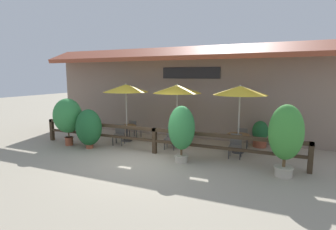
# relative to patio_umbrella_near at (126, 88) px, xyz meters

# --- Properties ---
(ground_plane) EXTENTS (60.00, 60.00, 0.00)m
(ground_plane) POSITION_rel_patio_umbrella_near_xyz_m (1.97, -2.27, -2.33)
(ground_plane) COLOR #9E937F
(building_facade) EXTENTS (14.28, 1.49, 4.23)m
(building_facade) POSITION_rel_patio_umbrella_near_xyz_m (1.97, 1.83, -0.17)
(building_facade) COLOR gray
(building_facade) RESTS_ON ground
(patio_railing) EXTENTS (10.40, 0.14, 0.95)m
(patio_railing) POSITION_rel_patio_umbrella_near_xyz_m (1.97, -1.22, -1.64)
(patio_railing) COLOR #3D2D1E
(patio_railing) RESTS_ON ground
(patio_umbrella_near) EXTENTS (1.97, 1.97, 2.54)m
(patio_umbrella_near) POSITION_rel_patio_umbrella_near_xyz_m (0.00, 0.00, 0.00)
(patio_umbrella_near) COLOR #B7B2A8
(patio_umbrella_near) RESTS_ON ground
(dining_table_near) EXTENTS (0.82, 0.82, 0.70)m
(dining_table_near) POSITION_rel_patio_umbrella_near_xyz_m (0.00, 0.00, -1.78)
(dining_table_near) COLOR brown
(dining_table_near) RESTS_ON ground
(chair_near_streetside) EXTENTS (0.51, 0.51, 0.83)m
(chair_near_streetside) POSITION_rel_patio_umbrella_near_xyz_m (0.01, -0.62, -1.87)
(chair_near_streetside) COLOR #514C47
(chair_near_streetside) RESTS_ON ground
(chair_near_wallside) EXTENTS (0.44, 0.44, 0.83)m
(chair_near_wallside) POSITION_rel_patio_umbrella_near_xyz_m (0.02, 0.62, -1.87)
(chair_near_wallside) COLOR #514C47
(chair_near_wallside) RESTS_ON ground
(patio_umbrella_middle) EXTENTS (1.97, 1.97, 2.54)m
(patio_umbrella_middle) POSITION_rel_patio_umbrella_near_xyz_m (2.30, 0.21, 0.00)
(patio_umbrella_middle) COLOR #B7B2A8
(patio_umbrella_middle) RESTS_ON ground
(dining_table_middle) EXTENTS (0.82, 0.82, 0.70)m
(dining_table_middle) POSITION_rel_patio_umbrella_near_xyz_m (2.30, 0.21, -1.78)
(dining_table_middle) COLOR brown
(dining_table_middle) RESTS_ON ground
(chair_middle_streetside) EXTENTS (0.47, 0.47, 0.83)m
(chair_middle_streetside) POSITION_rel_patio_umbrella_near_xyz_m (2.29, -0.40, -1.87)
(chair_middle_streetside) COLOR #514C47
(chair_middle_streetside) RESTS_ON ground
(chair_middle_wallside) EXTENTS (0.45, 0.45, 0.83)m
(chair_middle_wallside) POSITION_rel_patio_umbrella_near_xyz_m (2.36, 0.83, -1.87)
(chair_middle_wallside) COLOR #514C47
(chair_middle_wallside) RESTS_ON ground
(patio_umbrella_far) EXTENTS (1.97, 1.97, 2.54)m
(patio_umbrella_far) POSITION_rel_patio_umbrella_near_xyz_m (4.80, 0.13, 0.00)
(patio_umbrella_far) COLOR #B7B2A8
(patio_umbrella_far) RESTS_ON ground
(dining_table_far) EXTENTS (0.82, 0.82, 0.70)m
(dining_table_far) POSITION_rel_patio_umbrella_near_xyz_m (4.80, 0.13, -1.78)
(dining_table_far) COLOR brown
(dining_table_far) RESTS_ON ground
(chair_far_streetside) EXTENTS (0.44, 0.44, 0.83)m
(chair_far_streetside) POSITION_rel_patio_umbrella_near_xyz_m (4.81, -0.53, -1.87)
(chair_far_streetside) COLOR #514C47
(chair_far_streetside) RESTS_ON ground
(chair_far_wallside) EXTENTS (0.45, 0.45, 0.83)m
(chair_far_wallside) POSITION_rel_patio_umbrella_near_xyz_m (4.87, 0.80, -1.87)
(chair_far_wallside) COLOR #514C47
(chair_far_wallside) RESTS_ON ground
(potted_plant_broad_leaf) EXTENTS (0.89, 0.80, 1.90)m
(potted_plant_broad_leaf) POSITION_rel_patio_umbrella_near_xyz_m (3.24, -1.76, -1.21)
(potted_plant_broad_leaf) COLOR #B7AD99
(potted_plant_broad_leaf) RESTS_ON ground
(potted_plant_entrance_palm) EXTENTS (1.05, 0.95, 1.57)m
(potted_plant_entrance_palm) POSITION_rel_patio_umbrella_near_xyz_m (-0.73, -1.63, -1.50)
(potted_plant_entrance_palm) COLOR #9E4C33
(potted_plant_entrance_palm) RESTS_ON ground
(potted_plant_small_flowering) EXTENTS (0.95, 0.85, 2.08)m
(potted_plant_small_flowering) POSITION_rel_patio_umbrella_near_xyz_m (6.38, -1.78, -1.11)
(potted_plant_small_flowering) COLOR #B7AD99
(potted_plant_small_flowering) RESTS_ON ground
(potted_plant_corner_fern) EXTENTS (1.21, 1.09, 1.96)m
(potted_plant_corner_fern) POSITION_rel_patio_umbrella_near_xyz_m (-1.83, -1.59, -1.11)
(potted_plant_corner_fern) COLOR #9E4C33
(potted_plant_corner_fern) RESTS_ON ground
(potted_plant_tall_tropical) EXTENTS (0.63, 0.57, 1.07)m
(potted_plant_tall_tropical) POSITION_rel_patio_umbrella_near_xyz_m (5.50, 1.28, -1.80)
(potted_plant_tall_tropical) COLOR #9E4C33
(potted_plant_tall_tropical) RESTS_ON ground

